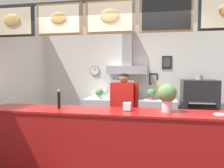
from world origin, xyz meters
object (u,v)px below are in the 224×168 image
(shop_worker, at_px, (124,110))
(potted_rosemary, at_px, (168,95))
(potted_oregano, at_px, (99,93))
(pizza_oven, at_px, (199,112))
(pepper_grinder, at_px, (59,99))
(condiment_plate, at_px, (220,114))
(basil_vase, at_px, (167,96))
(napkin_holder, at_px, (127,107))
(potted_sage, at_px, (137,94))
(espresso_machine, at_px, (124,90))
(potted_thyme, at_px, (151,93))

(shop_worker, relative_size, potted_rosemary, 6.79)
(potted_oregano, bearing_deg, pizza_oven, -3.07)
(pepper_grinder, relative_size, condiment_plate, 1.73)
(shop_worker, bearing_deg, basil_vase, 132.51)
(napkin_holder, xyz_separation_m, condiment_plate, (1.27, -0.06, -0.05))
(shop_worker, height_order, potted_rosemary, shop_worker)
(basil_vase, bearing_deg, potted_oregano, 126.98)
(pizza_oven, distance_m, shop_worker, 1.77)
(potted_sage, distance_m, napkin_holder, 2.09)
(pizza_oven, height_order, espresso_machine, pizza_oven)
(pepper_grinder, height_order, napkin_holder, pepper_grinder)
(basil_vase, bearing_deg, potted_rosemary, 86.53)
(pepper_grinder, bearing_deg, potted_rosemary, 50.09)
(condiment_plate, distance_m, basil_vase, 0.74)
(basil_vase, bearing_deg, pepper_grinder, -178.81)
(potted_rosemary, xyz_separation_m, basil_vase, (-0.13, -2.08, 0.21))
(potted_oregano, xyz_separation_m, basil_vase, (1.52, -2.01, 0.20))
(pepper_grinder, distance_m, condiment_plate, 2.34)
(pepper_grinder, xyz_separation_m, basil_vase, (1.64, 0.03, 0.09))
(potted_rosemary, bearing_deg, basil_vase, -93.47)
(napkin_holder, bearing_deg, condiment_plate, -2.82)
(condiment_plate, bearing_deg, shop_worker, 142.95)
(espresso_machine, distance_m, napkin_holder, 2.06)
(potted_sage, height_order, napkin_holder, napkin_holder)
(shop_worker, xyz_separation_m, condiment_plate, (1.47, -1.11, 0.20))
(potted_sage, bearing_deg, basil_vase, -73.77)
(potted_oregano, bearing_deg, potted_sage, 3.97)
(potted_rosemary, bearing_deg, potted_sage, -179.72)
(condiment_plate, bearing_deg, potted_rosemary, 104.81)
(potted_rosemary, bearing_deg, potted_thyme, -176.36)
(potted_sage, distance_m, potted_oregano, 0.91)
(potted_sage, relative_size, potted_rosemary, 0.96)
(shop_worker, bearing_deg, potted_oregano, -46.88)
(shop_worker, xyz_separation_m, potted_thyme, (0.51, 1.02, 0.24))
(espresso_machine, height_order, condiment_plate, espresso_machine)
(potted_rosemary, xyz_separation_m, napkin_holder, (-0.70, -2.09, 0.04))
(espresso_machine, xyz_separation_m, pepper_grinder, (-0.74, -2.06, 0.03))
(potted_oregano, height_order, basil_vase, basil_vase)
(pizza_oven, relative_size, condiment_plate, 8.94)
(potted_oregano, relative_size, potted_thyme, 0.95)
(shop_worker, xyz_separation_m, napkin_holder, (0.20, -1.04, 0.25))
(potted_oregano, relative_size, basil_vase, 0.60)
(shop_worker, relative_size, potted_sage, 7.11)
(basil_vase, bearing_deg, espresso_machine, 114.13)
(potted_oregano, height_order, potted_thyme, potted_thyme)
(condiment_plate, bearing_deg, pizza_oven, 87.86)
(espresso_machine, relative_size, potted_sage, 2.43)
(espresso_machine, distance_m, potted_rosemary, 1.04)
(pizza_oven, bearing_deg, potted_oregano, 176.93)
(pizza_oven, xyz_separation_m, potted_oregano, (-2.29, 0.12, 0.36))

